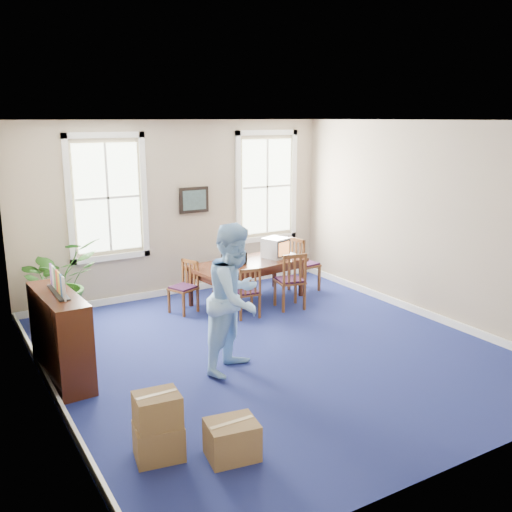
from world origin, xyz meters
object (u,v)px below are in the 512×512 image
chair_near_left (246,292)px  credenza (60,335)px  cardboard_boxes (172,416)px  potted_plant (58,282)px  crt_tv (275,248)px  man (236,298)px  conference_table (247,281)px

chair_near_left → credenza: size_ratio=0.59×
cardboard_boxes → potted_plant: bearing=92.2°
chair_near_left → potted_plant: size_ratio=0.62×
crt_tv → cardboard_boxes: size_ratio=0.35×
man → conference_table: bearing=25.4°
conference_table → crt_tv: size_ratio=4.84×
conference_table → cardboard_boxes: (-3.00, -3.74, -0.01)m
crt_tv → potted_plant: (-3.79, 0.46, -0.21)m
conference_table → credenza: size_ratio=1.45×
credenza → cardboard_boxes: bearing=-78.2°
potted_plant → conference_table: bearing=-9.1°
credenza → potted_plant: potted_plant is taller
crt_tv → chair_near_left: (-1.06, -0.77, -0.47)m
man → potted_plant: man is taller
potted_plant → cardboard_boxes: bearing=-87.8°
crt_tv → chair_near_left: size_ratio=0.51×
conference_table → chair_near_left: bearing=-128.7°
conference_table → cardboard_boxes: 4.79m
man → potted_plant: bearing=86.9°
crt_tv → man: man is taller
man → cardboard_boxes: bearing=-169.6°
chair_near_left → potted_plant: (-2.73, 1.23, 0.26)m
chair_near_left → crt_tv: bearing=-136.7°
crt_tv → man: 3.30m
crt_tv → cardboard_boxes: 5.27m
chair_near_left → credenza: 3.26m
conference_table → potted_plant: 3.22m
credenza → potted_plant: bearing=75.3°
credenza → conference_table: bearing=20.2°
crt_tv → credenza: credenza is taller
conference_table → crt_tv: crt_tv is taller
conference_table → credenza: (-3.59, -1.54, 0.21)m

